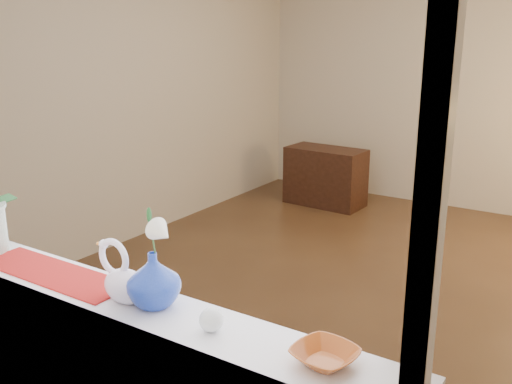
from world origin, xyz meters
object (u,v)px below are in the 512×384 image
blue_vase (153,276)px  amber_dish (325,357)px  side_table (325,177)px  swan (125,274)px  paperweight (211,320)px

blue_vase → amber_dish: (0.65, -0.00, -0.09)m
amber_dish → side_table: (-2.04, 4.17, -0.63)m
swan → side_table: bearing=129.8°
blue_vase → paperweight: blue_vase is taller
swan → paperweight: bearing=22.3°
side_table → amber_dish: bearing=-61.0°
swan → blue_vase: 0.11m
swan → paperweight: 0.38m
swan → amber_dish: (0.76, 0.03, -0.09)m
paperweight → amber_dish: size_ratio=0.50×
blue_vase → side_table: blue_vase is taller
swan → paperweight: (0.37, -0.00, -0.07)m
swan → paperweight: swan is taller
swan → blue_vase: blue_vase is taller
blue_vase → amber_dish: 0.66m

